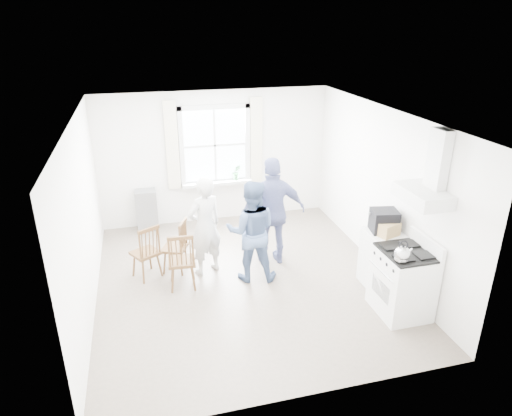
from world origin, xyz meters
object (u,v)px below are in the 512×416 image
at_px(windsor_chair_a, 148,247).
at_px(person_left, 205,226).
at_px(person_mid, 251,231).
at_px(stereo_stack, 384,221).
at_px(gas_stove, 403,281).
at_px(person_right, 273,212).
at_px(windsor_chair_b, 181,256).
at_px(windsor_chair_c, 180,241).
at_px(low_cabinet, 381,259).

xyz_separation_m(windsor_chair_a, person_left, (0.90, -0.00, 0.25)).
bearing_deg(person_mid, stereo_stack, 174.48).
xyz_separation_m(gas_stove, person_right, (-1.33, 1.81, 0.43)).
xyz_separation_m(stereo_stack, windsor_chair_b, (-2.94, 0.58, -0.49)).
xyz_separation_m(gas_stove, windsor_chair_c, (-2.85, 1.91, 0.06)).
relative_size(windsor_chair_c, person_right, 0.49).
bearing_deg(person_right, windsor_chair_c, -2.00).
relative_size(gas_stove, windsor_chair_a, 1.23).
xyz_separation_m(low_cabinet, windsor_chair_c, (-2.92, 1.21, 0.09)).
height_order(gas_stove, person_right, person_right).
bearing_deg(windsor_chair_b, low_cabinet, -11.96).
distance_m(windsor_chair_a, person_left, 0.93).
bearing_deg(gas_stove, person_right, 126.18).
bearing_deg(gas_stove, windsor_chair_c, 146.14).
bearing_deg(low_cabinet, windsor_chair_c, 157.46).
bearing_deg(low_cabinet, gas_stove, -95.68).
xyz_separation_m(stereo_stack, person_left, (-2.51, 1.04, -0.26)).
bearing_deg(windsor_chair_a, windsor_chair_b, -44.42).
xyz_separation_m(low_cabinet, windsor_chair_b, (-2.95, 0.63, 0.13)).
xyz_separation_m(gas_stove, person_mid, (-1.79, 1.41, 0.33)).
distance_m(windsor_chair_b, windsor_chair_c, 0.59).
xyz_separation_m(gas_stove, low_cabinet, (0.07, 0.70, -0.03)).
relative_size(low_cabinet, windsor_chair_a, 0.99).
height_order(low_cabinet, person_mid, person_mid).
height_order(gas_stove, windsor_chair_b, gas_stove).
bearing_deg(low_cabinet, person_left, 156.85).
relative_size(stereo_stack, windsor_chair_c, 0.48).
bearing_deg(gas_stove, stereo_stack, 85.22).
bearing_deg(windsor_chair_c, person_mid, -25.57).
height_order(low_cabinet, windsor_chair_a, windsor_chair_a).
xyz_separation_m(windsor_chair_b, person_right, (1.56, 0.49, 0.34)).
bearing_deg(person_right, gas_stove, 127.84).
bearing_deg(person_mid, windsor_chair_c, -11.36).
height_order(stereo_stack, person_mid, person_mid).
bearing_deg(windsor_chair_a, stereo_stack, -16.99).
distance_m(person_left, person_mid, 0.76).
xyz_separation_m(low_cabinet, person_mid, (-1.86, 0.71, 0.36)).
relative_size(low_cabinet, stereo_stack, 2.09).
xyz_separation_m(windsor_chair_a, person_mid, (1.56, -0.38, 0.26)).
distance_m(gas_stove, person_mid, 2.30).
bearing_deg(stereo_stack, windsor_chair_a, 163.01).
relative_size(windsor_chair_a, person_left, 0.56).
distance_m(person_left, person_right, 1.13).
bearing_deg(windsor_chair_c, stereo_stack, -21.91).
relative_size(low_cabinet, windsor_chair_b, 0.95).
xyz_separation_m(windsor_chair_c, person_right, (1.52, -0.10, 0.37)).
height_order(stereo_stack, windsor_chair_c, stereo_stack).
distance_m(gas_stove, windsor_chair_a, 3.79).
bearing_deg(windsor_chair_b, stereo_stack, -11.24).
distance_m(stereo_stack, person_right, 1.76).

